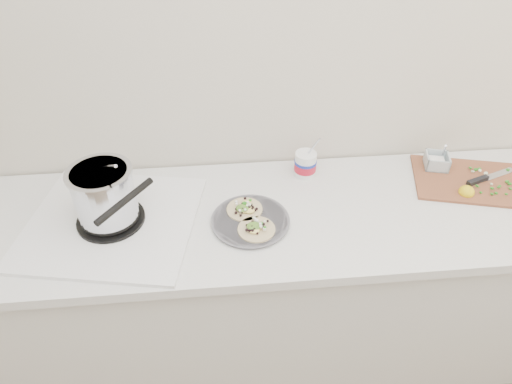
{
  "coord_description": "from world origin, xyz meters",
  "views": [
    {
      "loc": [
        -0.2,
        0.15,
        2.04
      ],
      "look_at": [
        -0.08,
        1.47,
        0.96
      ],
      "focal_mm": 32.0,
      "sensor_mm": 36.0,
      "label": 1
    }
  ],
  "objects": [
    {
      "name": "stove",
      "position": [
        -0.61,
        1.41,
        0.99
      ],
      "size": [
        0.69,
        0.65,
        0.28
      ],
      "rotation": [
        0.0,
        0.0,
        -0.19
      ],
      "color": "silver",
      "rests_on": "counter"
    },
    {
      "name": "cutboard",
      "position": [
        0.79,
        1.53,
        0.92
      ],
      "size": [
        0.49,
        0.39,
        0.07
      ],
      "rotation": [
        0.0,
        0.0,
        -0.25
      ],
      "color": "brown",
      "rests_on": "counter"
    },
    {
      "name": "tub",
      "position": [
        0.14,
        1.63,
        0.96
      ],
      "size": [
        0.09,
        0.09,
        0.2
      ],
      "rotation": [
        0.0,
        0.0,
        -0.17
      ],
      "color": "white",
      "rests_on": "counter"
    },
    {
      "name": "counter",
      "position": [
        0.0,
        1.43,
        0.45
      ],
      "size": [
        2.44,
        0.66,
        0.9
      ],
      "color": "silver",
      "rests_on": "ground"
    },
    {
      "name": "taco_plate",
      "position": [
        -0.11,
        1.37,
        0.92
      ],
      "size": [
        0.29,
        0.29,
        0.04
      ],
      "rotation": [
        0.0,
        0.0,
        0.03
      ],
      "color": "#5C5A61",
      "rests_on": "counter"
    }
  ]
}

